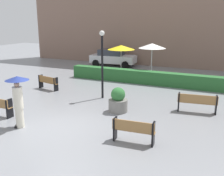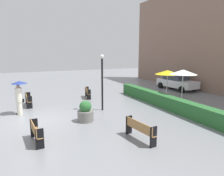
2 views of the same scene
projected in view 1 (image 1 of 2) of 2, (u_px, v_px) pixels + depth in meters
The scene contains 12 objects.
ground_plane at pixel (64, 125), 10.76m from camera, with size 60.00×60.00×0.00m, color gray.
bench_far_left at pixel (48, 82), 16.19m from camera, with size 1.55×0.60×0.84m.
bench_far_right at pixel (197, 102), 12.12m from camera, with size 1.81×0.55×0.89m.
bench_near_right at pixel (134, 130), 9.11m from camera, with size 1.53×0.45×0.86m.
pedestrian_with_umbrella at pixel (18, 95), 10.28m from camera, with size 0.93×0.93×2.10m.
planter_pot at pixel (118, 101), 12.26m from camera, with size 0.90×0.90×1.18m.
lamp_post at pixel (102, 57), 13.97m from camera, with size 0.28×0.28×3.69m.
patio_umbrella_yellow at pixel (121, 47), 20.68m from camera, with size 2.16×2.16×2.28m.
patio_umbrella_white at pixel (152, 46), 18.68m from camera, with size 1.95×1.95×2.60m.
hedge_strip at pixel (146, 77), 17.66m from camera, with size 11.19×0.70×0.88m, color #28602D.
building_facade at pixel (164, 8), 23.48m from camera, with size 28.00×1.20×10.54m, color #846656.
parked_car at pixel (113, 57), 24.43m from camera, with size 4.35×2.29×1.57m.
Camera 1 is at (5.99, -8.26, 4.24)m, focal length 41.67 mm.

